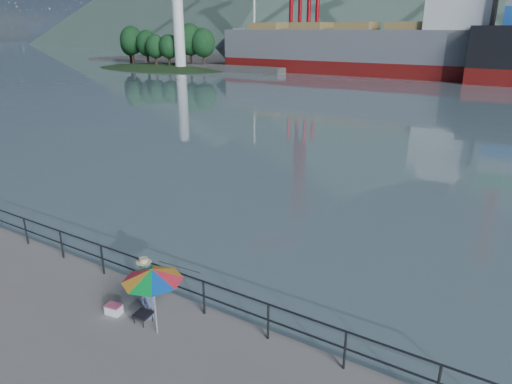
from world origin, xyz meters
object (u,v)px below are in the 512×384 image
Objects in this scene: cooler_bag at (114,310)px; bulk_carrier at (368,48)px; beach_umbrella at (152,275)px; fisherman at (146,290)px.

bulk_carrier is at bearing 95.06° from cooler_bag.
cooler_bag is (-1.58, -0.00, -1.56)m from beach_umbrella.
bulk_carrier is (-18.45, 70.68, 3.36)m from fisherman.
fisherman is 73.12m from bulk_carrier.
beach_umbrella is 73.68m from bulk_carrier.
fisherman is at bearing 149.36° from beach_umbrella.
beach_umbrella is 4.35× the size of cooler_bag.
bulk_carrier is at bearing 105.08° from beach_umbrella.
beach_umbrella is (0.71, -0.42, 0.88)m from fisherman.
beach_umbrella reaches higher than fisherman.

